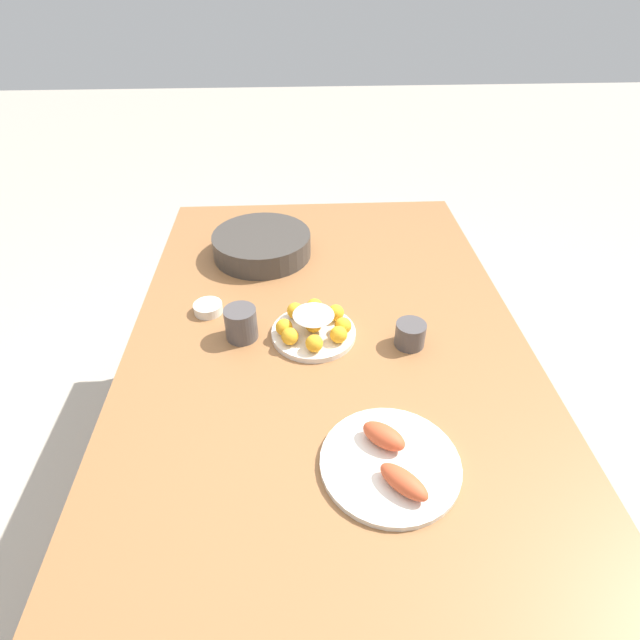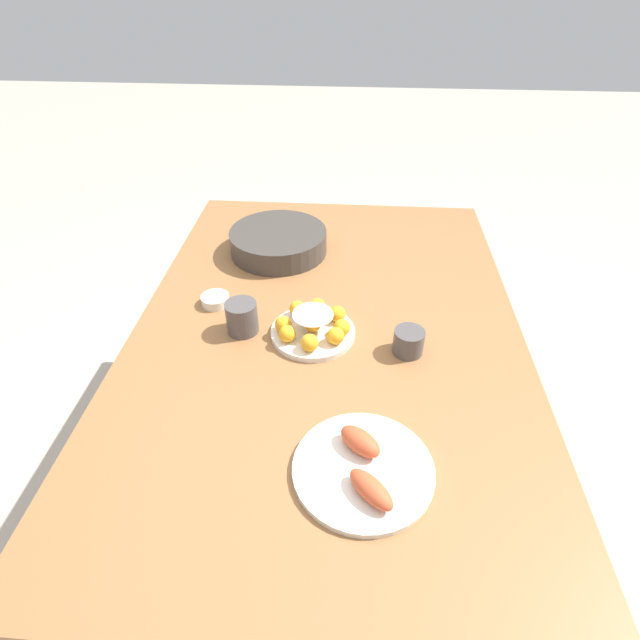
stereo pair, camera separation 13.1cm
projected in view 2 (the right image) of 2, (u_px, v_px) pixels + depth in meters
ground_plane at (325, 490)px, 1.81m from camera, size 12.00×12.00×0.00m
dining_table at (327, 351)px, 1.40m from camera, size 1.57×1.05×0.75m
cake_plate at (313, 327)px, 1.31m from camera, size 0.22×0.22×0.08m
serving_bowl at (278, 241)px, 1.65m from camera, size 0.32×0.32×0.08m
sauce_bowl at (215, 300)px, 1.43m from camera, size 0.08×0.08×0.03m
seafood_platter at (364, 468)px, 0.98m from camera, size 0.28×0.28×0.06m
cup_near at (409, 342)px, 1.26m from camera, size 0.08×0.08×0.07m
cup_far at (242, 317)px, 1.32m from camera, size 0.08×0.08×0.09m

